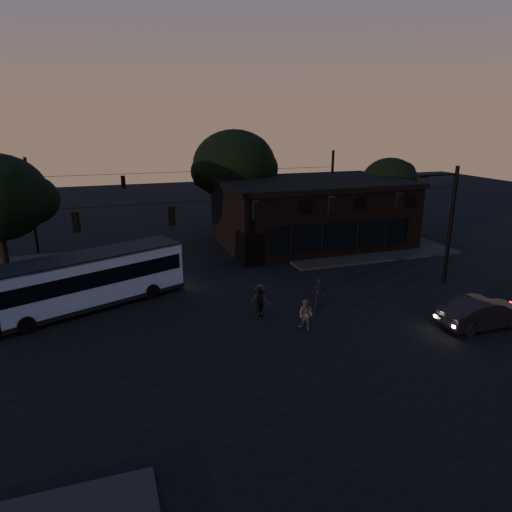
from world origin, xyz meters
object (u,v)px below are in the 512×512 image
object	(u,v)px
car	(484,313)
pedestrian_d	(261,300)
building	(311,212)
pedestrian_b	(306,315)
pedestrian_a	(260,302)
pedestrian_c	(319,293)
bus	(89,278)

from	to	relation	value
car	pedestrian_d	size ratio (longest dim) A/B	2.70
building	pedestrian_b	distance (m)	17.39
building	pedestrian_d	distance (m)	16.09
car	pedestrian_b	xyz separation A→B (m)	(-8.69, 2.64, 0.02)
car	pedestrian_a	bearing A→B (deg)	65.39
building	pedestrian_a	size ratio (longest dim) A/B	9.07
pedestrian_a	pedestrian_d	xyz separation A→B (m)	(0.15, 0.24, 0.03)
pedestrian_b	pedestrian_c	size ratio (longest dim) A/B	0.96
pedestrian_a	pedestrian_c	xyz separation A→B (m)	(3.60, 0.26, -0.02)
pedestrian_d	pedestrian_a	bearing A→B (deg)	101.44
bus	pedestrian_d	xyz separation A→B (m)	(8.73, -4.18, -0.84)
car	building	bearing A→B (deg)	3.79
bus	car	world-z (taller)	bus
car	pedestrian_c	size ratio (longest dim) A/B	2.85
pedestrian_c	pedestrian_d	world-z (taller)	pedestrian_d
car	pedestrian_a	xyz separation A→B (m)	(-10.39, 4.82, 0.07)
pedestrian_a	pedestrian_d	world-z (taller)	pedestrian_d
building	pedestrian_b	world-z (taller)	building
building	bus	world-z (taller)	building
building	pedestrian_a	world-z (taller)	building
bus	pedestrian_c	xyz separation A→B (m)	(12.19, -4.17, -0.88)
car	pedestrian_a	size ratio (longest dim) A/B	2.79
pedestrian_d	building	bearing A→B (deg)	-82.17
pedestrian_d	bus	bearing A→B (deg)	17.04
pedestrian_b	pedestrian_d	size ratio (longest dim) A/B	0.91
pedestrian_a	pedestrian_c	world-z (taller)	pedestrian_a
bus	pedestrian_a	xyz separation A→B (m)	(8.59, -4.43, -0.86)
bus	pedestrian_c	size ratio (longest dim) A/B	6.61
pedestrian_a	pedestrian_d	bearing A→B (deg)	30.22
building	bus	xyz separation A→B (m)	(-17.86, -8.94, -0.99)
car	bus	bearing A→B (deg)	64.29
bus	pedestrian_d	world-z (taller)	bus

